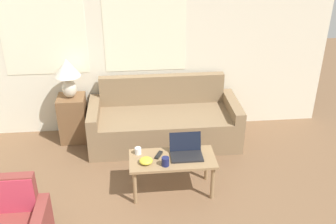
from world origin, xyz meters
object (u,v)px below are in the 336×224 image
(table_lamp, at_px, (67,73))
(laptop, at_px, (186,151))
(couch, at_px, (164,123))
(cup_navy, at_px, (165,162))
(cup_yellow, at_px, (138,151))
(snack_bowl, at_px, (146,161))
(coffee_table, at_px, (172,163))
(tv_remote, at_px, (159,155))

(table_lamp, xyz_separation_m, laptop, (1.40, -1.23, -0.50))
(couch, height_order, cup_navy, couch)
(table_lamp, height_order, cup_yellow, table_lamp)
(couch, bearing_deg, cup_yellow, -110.72)
(table_lamp, distance_m, snack_bowl, 1.73)
(table_lamp, xyz_separation_m, coffee_table, (1.24, -1.28, -0.61))
(coffee_table, height_order, snack_bowl, snack_bowl)
(table_lamp, xyz_separation_m, cup_navy, (1.15, -1.41, -0.50))
(cup_navy, distance_m, tv_remote, 0.21)
(snack_bowl, height_order, tv_remote, snack_bowl)
(table_lamp, height_order, laptop, table_lamp)
(table_lamp, height_order, coffee_table, table_lamp)
(coffee_table, height_order, cup_navy, cup_navy)
(couch, distance_m, coffee_table, 1.14)
(couch, bearing_deg, coffee_table, -90.36)
(table_lamp, relative_size, cup_yellow, 6.94)
(tv_remote, bearing_deg, cup_navy, -73.42)
(coffee_table, xyz_separation_m, tv_remote, (-0.15, 0.06, 0.07))
(cup_yellow, bearing_deg, laptop, -7.87)
(couch, xyz_separation_m, cup_navy, (-0.10, -1.27, 0.23))
(couch, relative_size, tv_remote, 13.09)
(laptop, relative_size, cup_yellow, 4.60)
(laptop, distance_m, snack_bowl, 0.47)
(cup_navy, bearing_deg, couch, 85.59)
(tv_remote, bearing_deg, table_lamp, 131.89)
(couch, relative_size, cup_navy, 20.37)
(table_lamp, bearing_deg, coffee_table, -45.88)
(cup_yellow, bearing_deg, snack_bowl, -67.45)
(laptop, distance_m, cup_navy, 0.31)
(cup_yellow, xyz_separation_m, snack_bowl, (0.08, -0.19, -0.01))
(table_lamp, xyz_separation_m, snack_bowl, (0.95, -1.35, -0.52))
(snack_bowl, bearing_deg, laptop, 14.44)
(table_lamp, relative_size, tv_remote, 3.47)
(cup_yellow, bearing_deg, coffee_table, -18.13)
(tv_remote, bearing_deg, snack_bowl, -138.92)
(cup_navy, height_order, tv_remote, cup_navy)
(table_lamp, relative_size, snack_bowl, 3.59)
(cup_yellow, height_order, tv_remote, cup_yellow)
(laptop, bearing_deg, snack_bowl, -165.56)
(couch, distance_m, tv_remote, 1.10)
(couch, distance_m, table_lamp, 1.45)
(cup_navy, bearing_deg, tv_remote, 106.58)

